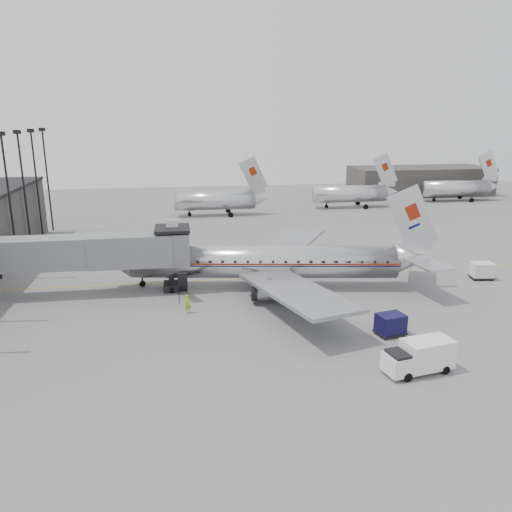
{
  "coord_description": "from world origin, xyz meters",
  "views": [
    {
      "loc": [
        -8.24,
        -44.63,
        16.87
      ],
      "look_at": [
        -0.74,
        3.42,
        3.2
      ],
      "focal_mm": 35.0,
      "sensor_mm": 36.0,
      "label": 1
    }
  ],
  "objects_px": {
    "service_van": "(419,356)",
    "airliner": "(270,262)",
    "baggage_cart_white": "(482,270)",
    "ramp_worker": "(188,304)",
    "baggage_cart_navy": "(391,324)"
  },
  "relations": [
    {
      "from": "baggage_cart_navy",
      "to": "ramp_worker",
      "type": "bearing_deg",
      "value": 143.55
    },
    {
      "from": "airliner",
      "to": "ramp_worker",
      "type": "height_order",
      "value": "airliner"
    },
    {
      "from": "baggage_cart_navy",
      "to": "baggage_cart_white",
      "type": "xyz_separation_m",
      "value": [
        15.55,
        12.0,
        0.03
      ]
    },
    {
      "from": "airliner",
      "to": "service_van",
      "type": "xyz_separation_m",
      "value": [
        6.79,
        -18.9,
        -1.47
      ]
    },
    {
      "from": "ramp_worker",
      "to": "airliner",
      "type": "bearing_deg",
      "value": 2.34
    },
    {
      "from": "airliner",
      "to": "baggage_cart_navy",
      "type": "xyz_separation_m",
      "value": [
        7.36,
        -12.89,
        -1.73
      ]
    },
    {
      "from": "service_van",
      "to": "airliner",
      "type": "bearing_deg",
      "value": 99.29
    },
    {
      "from": "service_van",
      "to": "ramp_worker",
      "type": "xyz_separation_m",
      "value": [
        -15.28,
        13.15,
        -0.35
      ]
    },
    {
      "from": "baggage_cart_navy",
      "to": "airliner",
      "type": "bearing_deg",
      "value": 107.5
    },
    {
      "from": "airliner",
      "to": "ramp_worker",
      "type": "bearing_deg",
      "value": -136.71
    },
    {
      "from": "service_van",
      "to": "ramp_worker",
      "type": "bearing_deg",
      "value": 128.83
    },
    {
      "from": "ramp_worker",
      "to": "baggage_cart_white",
      "type": "bearing_deg",
      "value": -22.97
    },
    {
      "from": "baggage_cart_white",
      "to": "ramp_worker",
      "type": "distance_m",
      "value": 31.77
    },
    {
      "from": "service_van",
      "to": "baggage_cart_navy",
      "type": "height_order",
      "value": "service_van"
    },
    {
      "from": "baggage_cart_white",
      "to": "airliner",
      "type": "bearing_deg",
      "value": -174.16
    }
  ]
}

